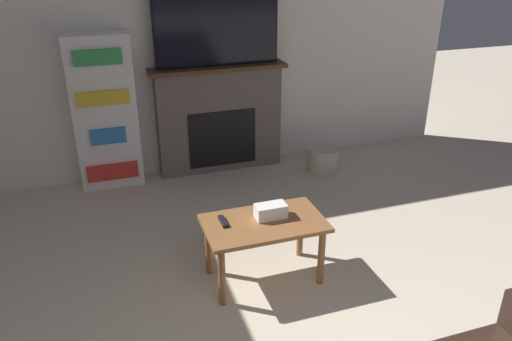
# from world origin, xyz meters

# --- Properties ---
(wall_back) EXTENTS (5.85, 0.06, 2.70)m
(wall_back) POSITION_xyz_m (0.00, 4.57, 1.35)
(wall_back) COLOR silver
(wall_back) RESTS_ON ground_plane
(fireplace) EXTENTS (1.40, 0.28, 1.12)m
(fireplace) POSITION_xyz_m (0.22, 4.43, 0.57)
(fireplace) COLOR #605651
(fireplace) RESTS_ON ground_plane
(tv) EXTENTS (1.24, 0.03, 0.68)m
(tv) POSITION_xyz_m (0.22, 4.41, 1.46)
(tv) COLOR black
(tv) RESTS_ON fireplace
(coffee_table) EXTENTS (0.85, 0.50, 0.48)m
(coffee_table) POSITION_xyz_m (0.02, 2.42, 0.40)
(coffee_table) COLOR brown
(coffee_table) RESTS_ON ground_plane
(tissue_box) EXTENTS (0.22, 0.12, 0.10)m
(tissue_box) POSITION_xyz_m (0.08, 2.46, 0.53)
(tissue_box) COLOR white
(tissue_box) RESTS_ON coffee_table
(remote_control) EXTENTS (0.04, 0.15, 0.02)m
(remote_control) POSITION_xyz_m (-0.26, 2.50, 0.49)
(remote_control) COLOR black
(remote_control) RESTS_ON coffee_table
(bookshelf) EXTENTS (0.60, 0.29, 1.50)m
(bookshelf) POSITION_xyz_m (-0.92, 4.41, 0.75)
(bookshelf) COLOR white
(bookshelf) RESTS_ON ground_plane
(storage_basket) EXTENTS (0.35, 0.35, 0.25)m
(storage_basket) POSITION_xyz_m (1.26, 4.02, 0.12)
(storage_basket) COLOR #BCB29E
(storage_basket) RESTS_ON ground_plane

